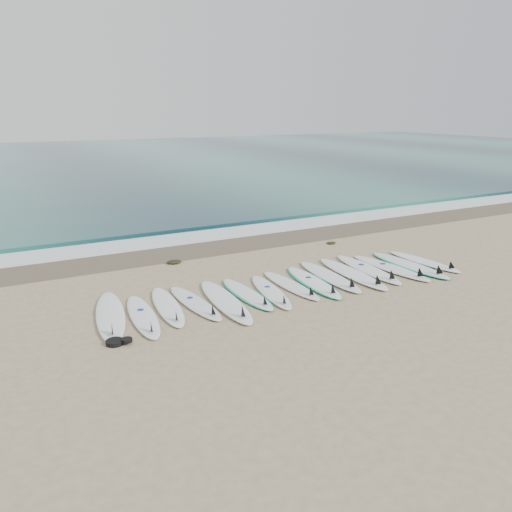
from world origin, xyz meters
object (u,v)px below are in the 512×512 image
surfboard_0 (110,316)px  surfboard_7 (292,286)px  leash_coil (117,342)px  surfboard_14 (426,262)px

surfboard_0 → surfboard_7: (4.22, -0.16, -0.01)m
leash_coil → surfboard_14: bearing=6.3°
surfboard_0 → leash_coil: size_ratio=6.14×
surfboard_0 → surfboard_14: size_ratio=1.17×
surfboard_14 → leash_coil: size_ratio=5.26×
surfboard_7 → surfboard_0: bearing=176.4°
surfboard_0 → surfboard_7: bearing=7.7°
surfboard_0 → surfboard_14: bearing=8.1°
surfboard_0 → leash_coil: (-0.14, -1.21, -0.01)m
surfboard_0 → surfboard_7: surfboard_0 is taller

